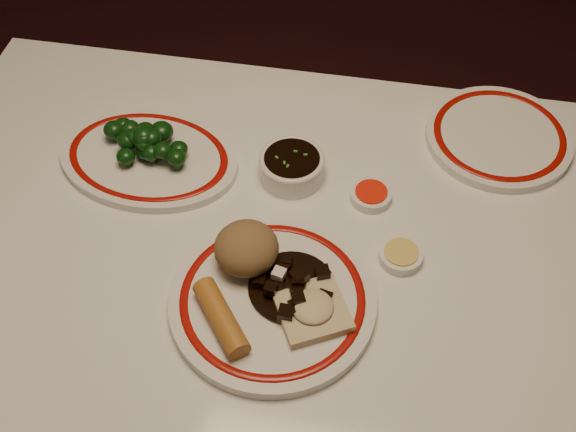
# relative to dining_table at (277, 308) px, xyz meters

# --- Properties ---
(dining_table) EXTENTS (1.20, 0.90, 0.75)m
(dining_table) POSITION_rel_dining_table_xyz_m (0.00, 0.00, 0.00)
(dining_table) COLOR white
(dining_table) RESTS_ON ground
(main_plate) EXTENTS (0.31, 0.31, 0.02)m
(main_plate) POSITION_rel_dining_table_xyz_m (0.01, -0.05, 0.10)
(main_plate) COLOR white
(main_plate) RESTS_ON dining_table
(rice_mound) EXTENTS (0.09, 0.09, 0.07)m
(rice_mound) POSITION_rel_dining_table_xyz_m (-0.04, -0.00, 0.14)
(rice_mound) COLOR olive
(rice_mound) RESTS_ON main_plate
(spring_roll) EXTENTS (0.10, 0.11, 0.03)m
(spring_roll) POSITION_rel_dining_table_xyz_m (-0.05, -0.11, 0.13)
(spring_roll) COLOR #B5732C
(spring_roll) RESTS_ON main_plate
(fried_wonton) EXTENTS (0.12, 0.12, 0.03)m
(fried_wonton) POSITION_rel_dining_table_xyz_m (0.06, -0.07, 0.12)
(fried_wonton) COLOR #CCB990
(fried_wonton) RESTS_ON main_plate
(stirfry_heap) EXTENTS (0.12, 0.12, 0.03)m
(stirfry_heap) POSITION_rel_dining_table_xyz_m (0.03, -0.04, 0.12)
(stirfry_heap) COLOR black
(stirfry_heap) RESTS_ON main_plate
(broccoli_plate) EXTENTS (0.32, 0.28, 0.02)m
(broccoli_plate) POSITION_rel_dining_table_xyz_m (-0.24, 0.18, 0.10)
(broccoli_plate) COLOR white
(broccoli_plate) RESTS_ON dining_table
(broccoli_pile) EXTENTS (0.15, 0.09, 0.05)m
(broccoli_pile) POSITION_rel_dining_table_xyz_m (-0.25, 0.19, 0.13)
(broccoli_pile) COLOR #23471C
(broccoli_pile) RESTS_ON broccoli_plate
(soy_bowl) EXTENTS (0.10, 0.10, 0.04)m
(soy_bowl) POSITION_rel_dining_table_xyz_m (-0.01, 0.19, 0.11)
(soy_bowl) COLOR white
(soy_bowl) RESTS_ON dining_table
(sweet_sour_dish) EXTENTS (0.06, 0.06, 0.02)m
(sweet_sour_dish) POSITION_rel_dining_table_xyz_m (0.12, 0.16, 0.10)
(sweet_sour_dish) COLOR white
(sweet_sour_dish) RESTS_ON dining_table
(mustard_dish) EXTENTS (0.06, 0.06, 0.02)m
(mustard_dish) POSITION_rel_dining_table_xyz_m (0.17, 0.06, 0.10)
(mustard_dish) COLOR white
(mustard_dish) RESTS_ON dining_table
(far_plate) EXTENTS (0.31, 0.31, 0.02)m
(far_plate) POSITION_rel_dining_table_xyz_m (0.31, 0.33, 0.10)
(far_plate) COLOR white
(far_plate) RESTS_ON dining_table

